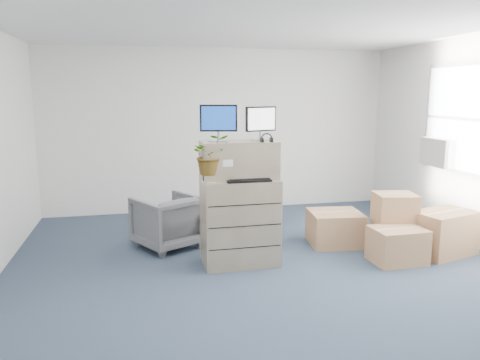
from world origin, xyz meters
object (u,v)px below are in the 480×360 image
monitor_left (219,121)px  keyboard (248,180)px  potted_plant (210,160)px  office_chair (167,219)px  monitor_right (261,122)px  filing_cabinet_lower (240,222)px  water_bottle (248,168)px

monitor_left → keyboard: (0.31, -0.18, -0.67)m
potted_plant → office_chair: potted_plant is taller
monitor_left → monitor_right: size_ratio=1.06×
filing_cabinet_lower → water_bottle: size_ratio=4.08×
monitor_right → office_chair: size_ratio=0.52×
water_bottle → potted_plant: bearing=-162.9°
keyboard → office_chair: 1.46m
filing_cabinet_lower → water_bottle: 0.66m
keyboard → potted_plant: bearing=172.3°
keyboard → water_bottle: (0.04, 0.21, 0.11)m
monitor_right → water_bottle: size_ratio=1.58×
monitor_left → potted_plant: size_ratio=0.81×
monitor_left → potted_plant: bearing=-122.5°
filing_cabinet_lower → monitor_right: monitor_right is taller
monitor_right → water_bottle: 0.57m
water_bottle → filing_cabinet_lower: bearing=-153.4°
filing_cabinet_lower → keyboard: 0.56m
potted_plant → water_bottle: bearing=17.1°
filing_cabinet_lower → water_bottle: water_bottle is taller
monitor_left → filing_cabinet_lower: bearing=5.7°
keyboard → water_bottle: size_ratio=2.03×
monitor_left → potted_plant: monitor_left is taller
filing_cabinet_lower → monitor_left: 1.23m
filing_cabinet_lower → office_chair: bearing=134.7°
monitor_left → office_chair: monitor_left is taller
filing_cabinet_lower → office_chair: filing_cabinet_lower is taller
potted_plant → monitor_left: bearing=44.5°
filing_cabinet_lower → potted_plant: size_ratio=1.97×
filing_cabinet_lower → monitor_left: size_ratio=2.43×
filing_cabinet_lower → office_chair: size_ratio=1.35×
potted_plant → office_chair: size_ratio=0.68×
office_chair → keyboard: bearing=103.0°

